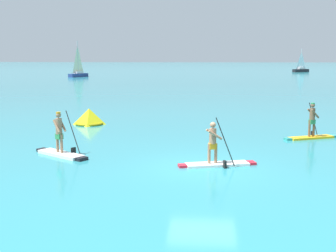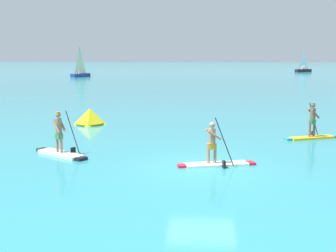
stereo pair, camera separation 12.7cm
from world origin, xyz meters
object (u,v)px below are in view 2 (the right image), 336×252
Objects in this scene: paddleboarder_near_left at (61,146)px; paddleboarder_far_right at (312,130)px; paddleboarder_mid_center at (215,156)px; sailboat_left_horizon at (80,72)px; sailboat_right_horizon at (303,69)px; race_marker_buoy at (90,118)px.

paddleboarder_far_right is at bearing 57.54° from paddleboarder_near_left.
paddleboarder_near_left is at bearing 154.69° from paddleboarder_mid_center.
sailboat_right_horizon is at bearing 149.59° from sailboat_left_horizon.
paddleboarder_mid_center reaches higher than paddleboarder_near_left.
sailboat_right_horizon is (29.04, 81.08, 0.39)m from race_marker_buoy.
sailboat_right_horizon is at bearing 70.30° from race_marker_buoy.
race_marker_buoy is (-7.14, 9.19, 0.03)m from paddleboarder_mid_center.
paddleboarder_mid_center is 67.64m from sailboat_left_horizon.
sailboat_left_horizon reaches higher than race_marker_buoy.
paddleboarder_mid_center is (6.22, -1.15, -0.00)m from paddleboarder_near_left.
paddleboarder_mid_center reaches higher than paddleboarder_far_right.
sailboat_left_horizon reaches higher than sailboat_right_horizon.
paddleboarder_near_left is 0.93× the size of paddleboarder_far_right.
race_marker_buoy is at bearing 45.58° from sailboat_left_horizon.
paddleboarder_far_right is 12.39m from race_marker_buoy.
sailboat_left_horizon reaches higher than paddleboarder_far_right.
sailboat_right_horizon is at bearing 107.27° from paddleboarder_near_left.
paddleboarder_mid_center is at bearing -52.13° from race_marker_buoy.
sailboat_right_horizon reaches higher than paddleboarder_near_left.
paddleboarder_near_left is 93.45m from sailboat_right_horizon.
paddleboarder_mid_center reaches higher than race_marker_buoy.
paddleboarder_far_right is at bearing 54.93° from sailboat_left_horizon.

